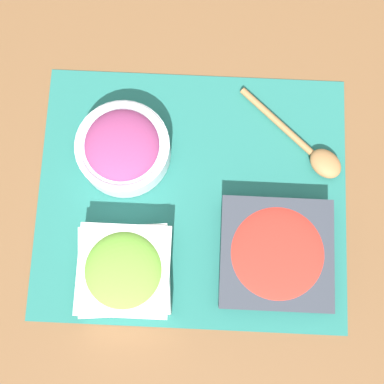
% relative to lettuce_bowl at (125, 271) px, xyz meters
% --- Properties ---
extents(ground_plane, '(3.00, 3.00, 0.00)m').
position_rel_lettuce_bowl_xyz_m(ground_plane, '(0.11, 0.14, -0.04)').
color(ground_plane, brown).
extents(placemat, '(0.56, 0.47, 0.00)m').
position_rel_lettuce_bowl_xyz_m(placemat, '(0.11, 0.14, -0.04)').
color(placemat, '#236B60').
rests_on(placemat, ground_plane).
extents(lettuce_bowl, '(0.16, 0.16, 0.07)m').
position_rel_lettuce_bowl_xyz_m(lettuce_bowl, '(0.00, 0.00, 0.00)').
color(lettuce_bowl, white).
rests_on(lettuce_bowl, placemat).
extents(tomato_bowl, '(0.19, 0.19, 0.05)m').
position_rel_lettuce_bowl_xyz_m(tomato_bowl, '(0.26, 0.04, -0.01)').
color(tomato_bowl, '#333842').
rests_on(tomato_bowl, placemat).
extents(onion_bowl, '(0.17, 0.17, 0.08)m').
position_rel_lettuce_bowl_xyz_m(onion_bowl, '(-0.02, 0.21, 0.00)').
color(onion_bowl, silver).
rests_on(onion_bowl, placemat).
extents(wooden_spoon, '(0.20, 0.18, 0.03)m').
position_rel_lettuce_bowl_xyz_m(wooden_spoon, '(0.32, 0.23, -0.03)').
color(wooden_spoon, '#9E7042').
rests_on(wooden_spoon, placemat).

